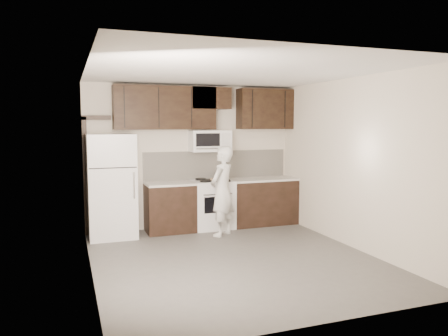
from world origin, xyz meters
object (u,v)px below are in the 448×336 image
microwave (210,141)px  refrigerator (112,186)px  stove (212,204)px  person (222,191)px

microwave → refrigerator: 2.00m
stove → microwave: bearing=90.1°
stove → refrigerator: (-1.85, -0.05, 0.44)m
stove → microwave: size_ratio=1.24×
refrigerator → person: (1.84, -0.55, -0.11)m
refrigerator → person: refrigerator is taller
refrigerator → microwave: bearing=5.1°
person → microwave: bearing=-132.0°
refrigerator → stove: bearing=1.5°
microwave → person: microwave is taller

